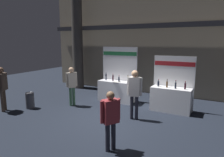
{
  "coord_description": "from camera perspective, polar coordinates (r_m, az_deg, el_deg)",
  "views": [
    {
      "loc": [
        3.52,
        -6.26,
        2.85
      ],
      "look_at": [
        -0.42,
        0.99,
        1.35
      ],
      "focal_mm": 32.78,
      "sensor_mm": 36.0,
      "label": 1
    }
  ],
  "objects": [
    {
      "name": "exhibitor_booth_1",
      "position": [
        8.76,
        16.14,
        -5.05
      ],
      "size": [
        1.67,
        0.66,
        2.26
      ],
      "color": "white",
      "rests_on": "ground_plane"
    },
    {
      "name": "visitor_3",
      "position": [
        9.45,
        -28.37,
        -1.48
      ],
      "size": [
        0.45,
        0.56,
        1.83
      ],
      "rotation": [
        0.0,
        0.0,
        2.09
      ],
      "color": "#47382D",
      "rests_on": "ground_plane"
    },
    {
      "name": "visitor_1",
      "position": [
        5.35,
        -0.43,
        -10.3
      ],
      "size": [
        0.44,
        0.5,
        1.61
      ],
      "rotation": [
        0.0,
        0.0,
        4.15
      ],
      "color": "#23232D",
      "rests_on": "ground_plane"
    },
    {
      "name": "visitor_0",
      "position": [
        9.22,
        -11.17,
        -1.33
      ],
      "size": [
        0.37,
        0.41,
        1.74
      ],
      "rotation": [
        0.0,
        0.0,
        0.92
      ],
      "color": "#33563D",
      "rests_on": "ground_plane"
    },
    {
      "name": "hall_colonnade",
      "position": [
        11.3,
        10.59,
        12.08
      ],
      "size": [
        12.62,
        1.31,
        6.64
      ],
      "color": "gray",
      "rests_on": "ground_plane"
    },
    {
      "name": "exhibitor_booth_0",
      "position": [
        9.83,
        1.32,
        -2.78
      ],
      "size": [
        1.82,
        0.72,
        2.59
      ],
      "color": "white",
      "rests_on": "ground_plane"
    },
    {
      "name": "ground_plane",
      "position": [
        7.73,
        -0.78,
        -11.32
      ],
      "size": [
        25.24,
        25.24,
        0.0
      ],
      "primitive_type": "plane",
      "color": "black"
    },
    {
      "name": "trash_bin",
      "position": [
        9.53,
        -21.91,
        -5.69
      ],
      "size": [
        0.36,
        0.36,
        0.69
      ],
      "color": "#38383D",
      "rests_on": "ground_plane"
    },
    {
      "name": "visitor_4",
      "position": [
        7.47,
        6.29,
        -3.29
      ],
      "size": [
        0.54,
        0.3,
        1.84
      ],
      "rotation": [
        0.0,
        0.0,
        3.39
      ],
      "color": "#23232D",
      "rests_on": "ground_plane"
    }
  ]
}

